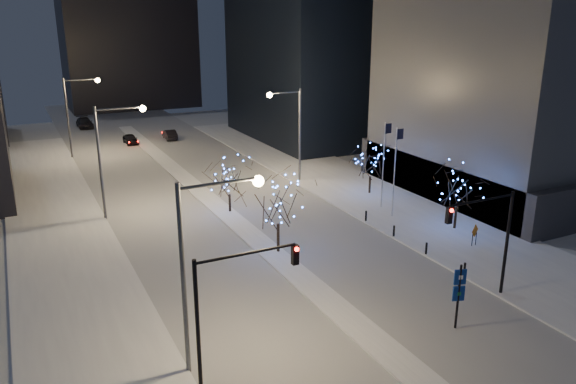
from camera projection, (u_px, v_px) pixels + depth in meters
ground at (375, 342)px, 30.98m from camera, size 160.00×160.00×0.00m
road at (188, 182)px, 60.85m from camera, size 20.00×130.00×0.02m
median at (203, 194)px, 56.56m from camera, size 2.00×80.00×0.15m
east_sidewalk at (384, 201)px, 54.42m from camera, size 10.00×90.00×0.15m
west_sidewalk at (66, 255)px, 42.06m from camera, size 8.00×90.00×0.15m
midrise_block at (558, 39)px, 56.33m from camera, size 30.00×22.00×30.00m
plinth at (541, 164)px, 60.23m from camera, size 30.00×24.00×4.00m
street_lamp_w_near at (203, 250)px, 26.93m from camera, size 4.40×0.56×10.00m
street_lamp_w_mid at (111, 146)px, 48.27m from camera, size 4.40×0.56×10.00m
street_lamp_w_far at (76, 106)px, 69.61m from camera, size 4.40×0.56×10.00m
street_lamp_east at (292, 123)px, 58.95m from camera, size 3.90×0.56×10.00m
traffic_signal_west at (229, 298)px, 25.95m from camera, size 5.26×0.43×7.00m
traffic_signal_east at (490, 230)px, 34.21m from camera, size 5.26×0.43×7.00m
flagpoles at (390, 162)px, 49.96m from camera, size 1.35×2.60×8.00m
bollards at (409, 239)px, 43.68m from camera, size 0.16×12.16×0.90m
car_near at (131, 139)px, 78.73m from camera, size 1.74×4.07×1.37m
car_mid at (170, 134)px, 81.81m from camera, size 1.71×4.35×1.41m
car_far at (85, 123)px, 90.23m from camera, size 2.32×5.50×1.58m
holiday_tree_median_near at (278, 200)px, 41.40m from camera, size 6.21×6.21×6.29m
holiday_tree_median_far at (229, 178)px, 50.42m from camera, size 4.15×4.15×4.97m
holiday_tree_plaza_near at (458, 188)px, 46.23m from camera, size 4.39×4.39×5.48m
holiday_tree_plaza_far at (371, 162)px, 55.74m from camera, size 4.94×4.94×4.96m
wayfinding_sign at (459, 290)px, 31.66m from camera, size 0.70×0.29×3.99m
construction_sign at (475, 233)px, 43.34m from camera, size 1.01×0.43×1.76m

